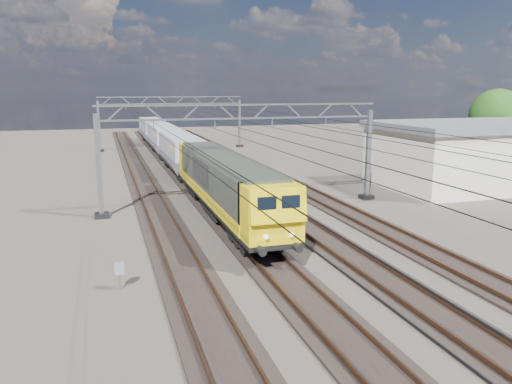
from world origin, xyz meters
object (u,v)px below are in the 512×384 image
object	(u,v)px
catenary_gantry_mid	(244,152)
hopper_wagon_third	(152,129)
trackside_cabinet	(119,270)
hopper_wagon_lead	(181,151)
tree_far	(500,118)
catenary_gantry_far	(172,120)
industrial_shed	(487,153)
hopper_wagon_mid	(163,138)
locomotive	(224,182)

from	to	relation	value
catenary_gantry_mid	hopper_wagon_third	size ratio (longest dim) A/B	1.53
catenary_gantry_mid	trackside_cabinet	bearing A→B (deg)	-125.36
hopper_wagon_lead	tree_far	xyz separation A→B (m)	(32.32, -5.48, 2.96)
catenary_gantry_far	industrial_shed	size ratio (longest dim) A/B	1.07
tree_far	catenary_gantry_mid	bearing A→B (deg)	-162.11
industrial_shed	hopper_wagon_lead	bearing A→B (deg)	151.06
catenary_gantry_mid	hopper_wagon_mid	size ratio (longest dim) A/B	1.53
hopper_wagon_mid	hopper_wagon_third	world-z (taller)	same
tree_far	locomotive	bearing A→B (deg)	-159.30
hopper_wagon_lead	trackside_cabinet	distance (m)	28.59
locomotive	industrial_shed	bearing A→B (deg)	10.44
catenary_gantry_mid	locomotive	distance (m)	3.52
hopper_wagon_third	tree_far	distance (m)	46.92
catenary_gantry_far	industrial_shed	distance (m)	40.51
trackside_cabinet	industrial_shed	size ratio (longest dim) A/B	0.06
locomotive	hopper_wagon_mid	xyz separation A→B (m)	(-0.00, 31.90, -0.09)
hopper_wagon_lead	tree_far	distance (m)	32.91
catenary_gantry_far	trackside_cabinet	world-z (taller)	catenary_gantry_far
hopper_wagon_mid	industrial_shed	bearing A→B (deg)	-48.86
trackside_cabinet	tree_far	distance (m)	45.24
catenary_gantry_far	hopper_wagon_third	size ratio (longest dim) A/B	1.53
locomotive	hopper_wagon_third	size ratio (longest dim) A/B	1.62
hopper_wagon_lead	hopper_wagon_mid	distance (m)	14.20
trackside_cabinet	industrial_shed	xyz separation A→B (m)	(30.84, 14.45, 1.85)
industrial_shed	catenary_gantry_far	bearing A→B (deg)	122.91
hopper_wagon_third	tree_far	bearing A→B (deg)	-46.35
locomotive	catenary_gantry_far	bearing A→B (deg)	87.02
locomotive	hopper_wagon_lead	world-z (taller)	locomotive
catenary_gantry_mid	trackside_cabinet	distance (m)	15.57
hopper_wagon_third	hopper_wagon_lead	bearing A→B (deg)	-90.00
catenary_gantry_far	tree_far	distance (m)	40.10
catenary_gantry_mid	industrial_shed	distance (m)	22.12
catenary_gantry_mid	trackside_cabinet	size ratio (longest dim) A/B	17.23
industrial_shed	trackside_cabinet	bearing A→B (deg)	-154.89
hopper_wagon_mid	industrial_shed	world-z (taller)	industrial_shed
catenary_gantry_far	trackside_cabinet	distance (m)	49.35
hopper_wagon_mid	tree_far	xyz separation A→B (m)	(32.32, -19.68, 2.96)
locomotive	industrial_shed	distance (m)	24.41
catenary_gantry_mid	tree_far	bearing A→B (deg)	17.89
hopper_wagon_lead	tree_far	world-z (taller)	tree_far
trackside_cabinet	hopper_wagon_third	bearing A→B (deg)	80.87
hopper_wagon_third	catenary_gantry_far	bearing A→B (deg)	-75.39
catenary_gantry_far	tree_far	bearing A→B (deg)	-40.85
catenary_gantry_far	hopper_wagon_mid	bearing A→B (deg)	-107.04
catenary_gantry_mid	industrial_shed	size ratio (longest dim) A/B	1.07
locomotive	hopper_wagon_lead	size ratio (longest dim) A/B	1.62
hopper_wagon_lead	tree_far	bearing A→B (deg)	-9.63
catenary_gantry_mid	catenary_gantry_far	bearing A→B (deg)	90.00
hopper_wagon_third	trackside_cabinet	size ratio (longest dim) A/B	11.25
catenary_gantry_far	tree_far	world-z (taller)	tree_far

